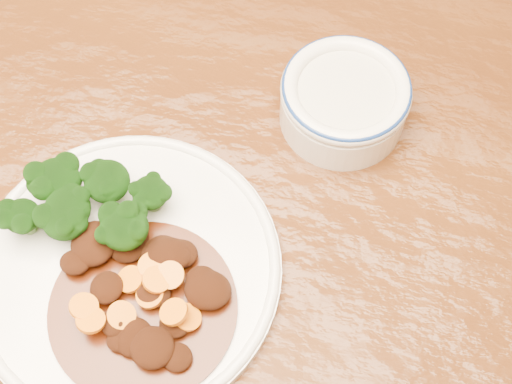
# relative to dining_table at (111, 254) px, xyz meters

# --- Properties ---
(dining_table) EXTENTS (1.52, 0.93, 0.75)m
(dining_table) POSITION_rel_dining_table_xyz_m (0.00, 0.00, 0.00)
(dining_table) COLOR #51290E
(dining_table) RESTS_ON ground
(dinner_plate) EXTENTS (0.29, 0.29, 0.02)m
(dinner_plate) POSITION_rel_dining_table_xyz_m (0.04, -0.04, 0.09)
(dinner_plate) COLOR white
(dinner_plate) RESTS_ON dining_table
(broccoli_florets) EXTENTS (0.14, 0.09, 0.05)m
(broccoli_florets) POSITION_rel_dining_table_xyz_m (-0.00, -0.00, 0.12)
(broccoli_florets) COLOR #6C9D51
(broccoli_florets) RESTS_ON dinner_plate
(mince_stew) EXTENTS (0.17, 0.17, 0.03)m
(mince_stew) POSITION_rel_dining_table_xyz_m (0.07, -0.07, 0.10)
(mince_stew) COLOR #451707
(mince_stew) RESTS_ON dinner_plate
(dip_bowl) EXTENTS (0.13, 0.13, 0.06)m
(dip_bowl) POSITION_rel_dining_table_xyz_m (0.22, 0.16, 0.11)
(dip_bowl) COLOR white
(dip_bowl) RESTS_ON dining_table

